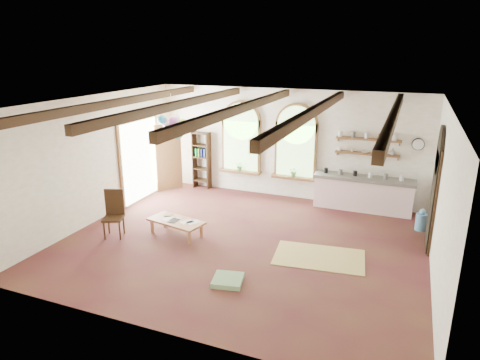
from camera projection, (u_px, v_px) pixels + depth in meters
The scene contains 27 objects.
floor at pixel (242, 242), 9.87m from camera, with size 8.00×8.00×0.00m, color #553123.
ceiling_beams at pixel (243, 108), 8.95m from camera, with size 6.20×6.80×0.18m, color #322010, non-canonical shape.
window_left at pixel (241, 140), 12.92m from camera, with size 1.30×0.28×2.20m.
window_right at pixel (296, 145), 12.31m from camera, with size 1.30×0.28×2.20m.
left_doorway at pixel (140, 160), 12.53m from camera, with size 0.10×1.90×2.50m, color brown.
right_doorway at pixel (433, 199), 9.46m from camera, with size 0.10×1.30×2.40m, color black.
kitchen_counter at pixel (363, 193), 11.74m from camera, with size 2.68×0.62×0.94m.
wall_shelf_lower at pixel (367, 154), 11.58m from camera, with size 1.70×0.24×0.04m, color brown.
wall_shelf_upper at pixel (368, 139), 11.47m from camera, with size 1.70×0.24×0.04m, color brown.
wall_clock at pixel (418, 144), 11.10m from camera, with size 0.32×0.32×0.04m, color black.
bookshelf at pixel (202, 160), 13.50m from camera, with size 0.53×0.32×1.80m.
coffee_table at pixel (176, 222), 10.15m from camera, with size 1.45×0.89×0.39m.
side_chair at pixel (114, 223), 10.11m from camera, with size 0.58×0.58×1.12m.
floor_mat at pixel (319, 257), 9.16m from camera, with size 1.90×1.17×0.02m, color tan.
floor_cushion at pixel (228, 280), 8.18m from camera, with size 0.56×0.56×0.10m, color gray.
water_jug_a at pixel (393, 205), 11.53m from camera, with size 0.28×0.28×0.54m.
water_jug_b at pixel (422, 221), 10.48m from camera, with size 0.28×0.28×0.55m.
balloon_cluster at pixel (172, 127), 11.03m from camera, with size 0.71×0.78×1.15m.
table_book at pixel (165, 214), 10.46m from camera, with size 0.18×0.26×0.02m, color olive.
tablet at pixel (174, 221), 10.10m from camera, with size 0.19×0.28×0.01m, color black.
potted_plant_left at pixel (240, 166), 13.05m from camera, with size 0.27×0.23×0.30m, color #598C4C.
potted_plant_right at pixel (294, 171), 12.45m from camera, with size 0.27×0.23×0.30m, color #598C4C.
shelf_cup_a at pixel (339, 149), 11.83m from camera, with size 0.12×0.10×0.10m, color white.
shelf_cup_b at pixel (352, 150), 11.71m from camera, with size 0.10×0.10×0.09m, color beige.
shelf_bowl_a at pixel (365, 152), 11.59m from camera, with size 0.22×0.22×0.05m, color beige.
shelf_bowl_b at pixel (379, 153), 11.46m from camera, with size 0.20×0.20×0.06m, color #8C664C.
shelf_vase at pixel (393, 152), 11.32m from camera, with size 0.18×0.18×0.19m, color slate.
Camera 1 is at (3.30, -8.37, 4.31)m, focal length 32.00 mm.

